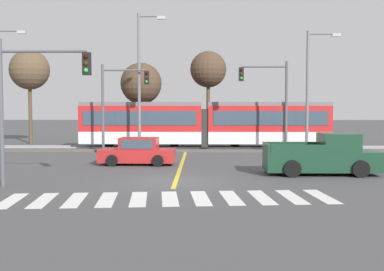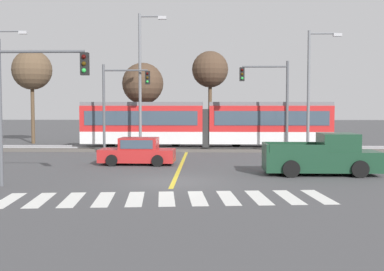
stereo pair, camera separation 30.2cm
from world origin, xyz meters
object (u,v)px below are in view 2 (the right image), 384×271
(bare_tree_far_west, at_px, (32,70))
(traffic_light_far_right, at_px, (272,94))
(traffic_light_far_left, at_px, (119,95))
(pickup_truck, at_px, (323,157))
(street_lamp_centre, at_px, (142,76))
(street_lamp_east, at_px, (312,84))
(sedan_crossing, at_px, (138,152))
(traffic_light_near_left, at_px, (30,90))
(bare_tree_east, at_px, (210,70))
(bare_tree_west, at_px, (143,84))
(light_rail_tram, at_px, (206,123))
(street_lamp_west, at_px, (0,83))

(bare_tree_far_west, bearing_deg, traffic_light_far_right, -27.00)
(traffic_light_far_left, height_order, bare_tree_far_west, bare_tree_far_west)
(pickup_truck, relative_size, traffic_light_far_left, 0.88)
(street_lamp_centre, xyz_separation_m, street_lamp_east, (11.50, -0.19, -0.59))
(sedan_crossing, distance_m, street_lamp_centre, 7.72)
(traffic_light_far_right, bearing_deg, street_lamp_east, 14.34)
(traffic_light_near_left, height_order, traffic_light_far_left, traffic_light_far_left)
(pickup_truck, xyz_separation_m, bare_tree_east, (-5.28, 18.78, 5.58))
(bare_tree_west, distance_m, bare_tree_east, 5.99)
(light_rail_tram, distance_m, bare_tree_west, 7.39)
(light_rail_tram, height_order, traffic_light_near_left, traffic_light_near_left)
(light_rail_tram, xyz_separation_m, pickup_truck, (5.63, -13.07, -1.21))
(traffic_light_far_right, bearing_deg, sedan_crossing, -147.36)
(sedan_crossing, relative_size, bare_tree_far_west, 0.52)
(light_rail_tram, bearing_deg, bare_tree_west, 142.19)
(light_rail_tram, bearing_deg, pickup_truck, -66.70)
(street_lamp_centre, bearing_deg, bare_tree_far_west, 140.23)
(street_lamp_east, bearing_deg, sedan_crossing, -151.52)
(street_lamp_east, height_order, bare_tree_far_west, street_lamp_east)
(traffic_light_near_left, distance_m, bare_tree_west, 21.08)
(bare_tree_far_west, relative_size, bare_tree_east, 1.02)
(bare_tree_west, bearing_deg, sedan_crossing, -83.82)
(traffic_light_far_right, distance_m, bare_tree_far_west, 22.18)
(bare_tree_west, bearing_deg, bare_tree_far_west, 169.73)
(pickup_truck, height_order, traffic_light_near_left, traffic_light_near_left)
(light_rail_tram, relative_size, bare_tree_west, 2.67)
(pickup_truck, xyz_separation_m, bare_tree_far_west, (-20.94, 19.00, 5.61))
(light_rail_tram, xyz_separation_m, bare_tree_east, (0.35, 5.70, 4.38))
(street_lamp_west, xyz_separation_m, street_lamp_east, (21.36, -0.20, -0.15))
(light_rail_tram, height_order, street_lamp_west, street_lamp_west)
(street_lamp_east, bearing_deg, bare_tree_east, 126.77)
(street_lamp_centre, xyz_separation_m, bare_tree_east, (4.72, 8.89, 1.08))
(traffic_light_far_left, height_order, bare_tree_west, bare_tree_west)
(light_rail_tram, distance_m, sedan_crossing, 10.18)
(sedan_crossing, height_order, traffic_light_far_right, traffic_light_far_right)
(traffic_light_near_left, distance_m, bare_tree_far_west, 24.35)
(sedan_crossing, relative_size, street_lamp_east, 0.51)
(street_lamp_west, height_order, bare_tree_east, street_lamp_west)
(traffic_light_far_right, bearing_deg, bare_tree_far_west, 153.00)
(pickup_truck, distance_m, bare_tree_far_west, 28.82)
(traffic_light_far_left, xyz_separation_m, street_lamp_east, (13.04, 0.16, 0.74))
(street_lamp_centre, height_order, bare_tree_far_west, street_lamp_centre)
(street_lamp_centre, relative_size, bare_tree_west, 1.38)
(traffic_light_far_right, bearing_deg, street_lamp_west, 177.19)
(sedan_crossing, relative_size, street_lamp_centre, 0.44)
(light_rail_tram, distance_m, street_lamp_west, 14.86)
(sedan_crossing, height_order, traffic_light_near_left, traffic_light_near_left)
(light_rail_tram, relative_size, sedan_crossing, 4.35)
(sedan_crossing, height_order, bare_tree_east, bare_tree_east)
(traffic_light_far_right, xyz_separation_m, bare_tree_west, (-9.63, 8.20, 1.04))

